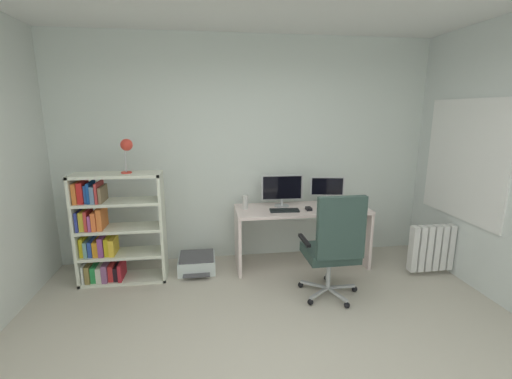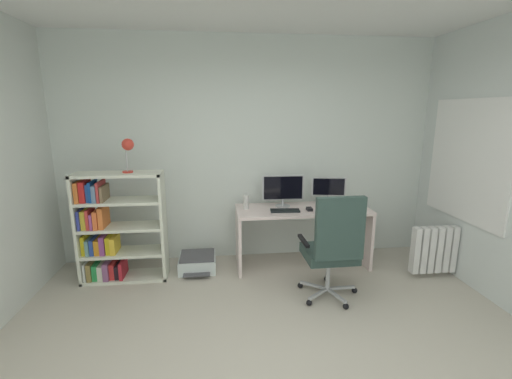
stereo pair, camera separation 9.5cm
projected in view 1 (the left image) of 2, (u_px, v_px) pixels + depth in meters
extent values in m
cube|color=silver|center=(247.00, 151.00, 4.40)|extent=(4.66, 0.10, 2.77)
cube|color=white|center=(465.00, 160.00, 3.83)|extent=(0.01, 1.15, 1.24)
cube|color=white|center=(464.00, 160.00, 3.83)|extent=(0.02, 1.23, 1.32)
cube|color=silver|center=(302.00, 209.00, 4.21)|extent=(1.60, 0.61, 0.04)
cube|color=silver|center=(238.00, 241.00, 4.19)|extent=(0.04, 0.58, 0.70)
cube|color=silver|center=(361.00, 235.00, 4.40)|extent=(0.04, 0.58, 0.70)
cylinder|color=#B2B5B7|center=(282.00, 206.00, 4.27)|extent=(0.18, 0.18, 0.01)
cylinder|color=#B2B5B7|center=(282.00, 202.00, 4.26)|extent=(0.03, 0.03, 0.09)
cube|color=#B7BABC|center=(282.00, 187.00, 4.22)|extent=(0.51, 0.05, 0.30)
cube|color=black|center=(282.00, 188.00, 4.20)|extent=(0.47, 0.02, 0.28)
cylinder|color=#B2B5B7|center=(326.00, 204.00, 4.35)|extent=(0.18, 0.18, 0.01)
cylinder|color=#B2B5B7|center=(326.00, 199.00, 4.34)|extent=(0.03, 0.03, 0.13)
cube|color=#B7BABC|center=(327.00, 186.00, 4.30)|extent=(0.41, 0.11, 0.22)
cube|color=black|center=(327.00, 186.00, 4.28)|extent=(0.38, 0.07, 0.21)
cube|color=black|center=(284.00, 210.00, 4.06)|extent=(0.35, 0.16, 0.02)
cube|color=black|center=(309.00, 209.00, 4.11)|extent=(0.06, 0.10, 0.03)
cylinder|color=silver|center=(245.00, 202.00, 4.15)|extent=(0.07, 0.07, 0.17)
cube|color=#B7BABC|center=(341.00, 287.00, 3.66)|extent=(0.30, 0.04, 0.02)
sphere|color=black|center=(355.00, 289.00, 3.69)|extent=(0.06, 0.06, 0.06)
cube|color=#B7BABC|center=(327.00, 281.00, 3.78)|extent=(0.12, 0.30, 0.02)
sphere|color=black|center=(327.00, 278.00, 3.94)|extent=(0.06, 0.06, 0.06)
cube|color=#B7BABC|center=(314.00, 285.00, 3.71)|extent=(0.26, 0.20, 0.02)
sphere|color=black|center=(301.00, 285.00, 3.78)|extent=(0.06, 0.06, 0.06)
cube|color=#B7BABC|center=(319.00, 293.00, 3.54)|extent=(0.26, 0.20, 0.02)
sphere|color=black|center=(310.00, 302.00, 3.44)|extent=(0.06, 0.06, 0.06)
cube|color=#B7BABC|center=(337.00, 294.00, 3.51)|extent=(0.13, 0.29, 0.02)
sphere|color=black|center=(347.00, 305.00, 3.39)|extent=(0.06, 0.06, 0.06)
cylinder|color=#B7BABC|center=(329.00, 273.00, 3.60)|extent=(0.04, 0.04, 0.35)
cube|color=#2D443E|center=(330.00, 253.00, 3.55)|extent=(0.51, 0.46, 0.10)
cube|color=#2D443E|center=(341.00, 228.00, 3.23)|extent=(0.46, 0.08, 0.60)
cube|color=black|center=(304.00, 240.00, 3.48)|extent=(0.04, 0.32, 0.03)
cube|color=black|center=(356.00, 237.00, 3.56)|extent=(0.04, 0.32, 0.03)
cube|color=silver|center=(78.00, 230.00, 3.77)|extent=(0.03, 0.33, 1.23)
cube|color=silver|center=(163.00, 226.00, 3.90)|extent=(0.03, 0.33, 1.23)
cube|color=silver|center=(116.00, 175.00, 3.70)|extent=(0.94, 0.33, 0.03)
cube|color=silver|center=(126.00, 278.00, 3.97)|extent=(0.94, 0.33, 0.03)
cube|color=silver|center=(123.00, 253.00, 3.90)|extent=(0.87, 0.33, 0.03)
cube|color=silver|center=(121.00, 228.00, 3.84)|extent=(0.87, 0.33, 0.03)
cube|color=silver|center=(119.00, 202.00, 3.77)|extent=(0.87, 0.33, 0.03)
cube|color=silver|center=(87.00, 270.00, 3.89)|extent=(0.02, 0.29, 0.20)
cube|color=olive|center=(90.00, 271.00, 3.88)|extent=(0.05, 0.27, 0.20)
cube|color=green|center=(96.00, 271.00, 3.91)|extent=(0.06, 0.28, 0.18)
cube|color=beige|center=(102.00, 271.00, 3.91)|extent=(0.06, 0.28, 0.17)
cube|color=#86547F|center=(107.00, 270.00, 3.92)|extent=(0.06, 0.30, 0.20)
cube|color=red|center=(113.00, 270.00, 3.93)|extent=(0.05, 0.25, 0.18)
cube|color=black|center=(118.00, 271.00, 3.93)|extent=(0.05, 0.24, 0.16)
cube|color=#B9242F|center=(122.00, 269.00, 3.93)|extent=(0.04, 0.28, 0.19)
cube|color=gold|center=(84.00, 245.00, 3.83)|extent=(0.04, 0.24, 0.21)
cube|color=#669693|center=(88.00, 247.00, 3.82)|extent=(0.04, 0.24, 0.17)
cube|color=#27459F|center=(93.00, 246.00, 3.84)|extent=(0.04, 0.26, 0.17)
cube|color=orange|center=(98.00, 246.00, 3.85)|extent=(0.06, 0.26, 0.17)
cube|color=#863F83|center=(103.00, 244.00, 3.84)|extent=(0.05, 0.26, 0.21)
cube|color=gold|center=(109.00, 245.00, 3.86)|extent=(0.05, 0.24, 0.20)
cube|color=yellow|center=(114.00, 245.00, 3.86)|extent=(0.05, 0.25, 0.19)
cube|color=#323D9A|center=(81.00, 219.00, 3.76)|extent=(0.03, 0.30, 0.21)
cube|color=gold|center=(85.00, 219.00, 3.77)|extent=(0.05, 0.26, 0.20)
cube|color=#CB3935|center=(89.00, 219.00, 3.75)|extent=(0.03, 0.25, 0.22)
cube|color=#9F4788|center=(93.00, 221.00, 3.77)|extent=(0.03, 0.27, 0.17)
cube|color=orange|center=(97.00, 219.00, 3.78)|extent=(0.05, 0.30, 0.20)
cube|color=orange|center=(102.00, 217.00, 3.78)|extent=(0.05, 0.27, 0.23)
cube|color=orange|center=(78.00, 192.00, 3.69)|extent=(0.04, 0.30, 0.22)
cube|color=red|center=(83.00, 192.00, 3.69)|extent=(0.06, 0.24, 0.22)
cube|color=#2854A4|center=(88.00, 193.00, 3.71)|extent=(0.02, 0.23, 0.19)
cube|color=#194EA5|center=(91.00, 192.00, 3.70)|extent=(0.03, 0.25, 0.21)
cube|color=#6180A1|center=(96.00, 193.00, 3.72)|extent=(0.04, 0.30, 0.18)
cube|color=#B8383A|center=(99.00, 192.00, 3.71)|extent=(0.03, 0.28, 0.22)
cube|color=#7B6548|center=(103.00, 194.00, 3.72)|extent=(0.03, 0.27, 0.17)
cylinder|color=red|center=(126.00, 172.00, 3.71)|extent=(0.11, 0.11, 0.02)
cylinder|color=silver|center=(125.00, 160.00, 3.68)|extent=(0.01, 0.01, 0.25)
sphere|color=red|center=(127.00, 145.00, 3.65)|extent=(0.13, 0.13, 0.13)
cube|color=silver|center=(197.00, 264.00, 4.19)|extent=(0.44, 0.41, 0.17)
cube|color=#4C4C51|center=(197.00, 256.00, 4.16)|extent=(0.40, 0.37, 0.02)
cube|color=#4C4C51|center=(197.00, 275.00, 3.96)|extent=(0.30, 0.10, 0.01)
cube|color=white|center=(413.00, 249.00, 3.99)|extent=(0.07, 0.10, 0.54)
cube|color=white|center=(421.00, 249.00, 4.00)|extent=(0.07, 0.10, 0.54)
cube|color=white|center=(428.00, 248.00, 4.02)|extent=(0.07, 0.10, 0.54)
cube|color=white|center=(435.00, 248.00, 4.03)|extent=(0.07, 0.10, 0.54)
cube|color=white|center=(442.00, 247.00, 4.04)|extent=(0.07, 0.10, 0.54)
cube|color=white|center=(449.00, 247.00, 4.05)|extent=(0.07, 0.10, 0.54)
cube|color=white|center=(456.00, 246.00, 4.07)|extent=(0.07, 0.10, 0.54)
cube|color=white|center=(463.00, 246.00, 4.08)|extent=(0.07, 0.10, 0.54)
cube|color=white|center=(470.00, 246.00, 4.09)|extent=(0.07, 0.10, 0.54)
cube|color=white|center=(477.00, 245.00, 4.10)|extent=(0.07, 0.10, 0.54)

